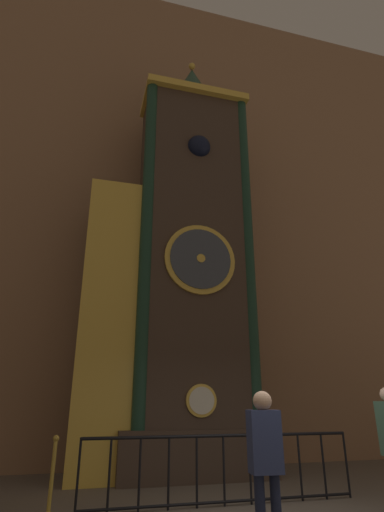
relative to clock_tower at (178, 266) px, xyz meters
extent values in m
cube|color=#936B4C|center=(0.49, 1.46, 2.98)|extent=(24.00, 0.30, 15.21)
cube|color=#423328|center=(0.37, 0.02, -4.14)|extent=(3.29, 1.61, 0.96)
cube|color=#423328|center=(0.37, 0.02, 0.65)|extent=(2.63, 1.40, 8.63)
cube|color=gold|center=(0.37, -0.08, 4.87)|extent=(2.84, 1.54, 0.20)
cylinder|color=gold|center=(0.37, -0.71, -3.11)|extent=(0.65, 0.05, 0.65)
cylinder|color=silver|center=(0.37, -0.74, -3.11)|extent=(0.53, 0.03, 0.53)
cylinder|color=gold|center=(0.37, -0.71, -0.04)|extent=(1.69, 0.07, 1.69)
cylinder|color=#3D424C|center=(0.37, -0.75, -0.04)|extent=(1.45, 0.04, 1.45)
cylinder|color=gold|center=(0.37, -0.77, -0.04)|extent=(0.20, 0.03, 0.20)
cube|color=black|center=(0.37, -0.19, 3.07)|extent=(0.76, 0.42, 0.76)
sphere|color=black|center=(0.37, -0.63, 3.07)|extent=(0.61, 0.61, 0.61)
cylinder|color=#193828|center=(-0.89, -0.59, 0.65)|extent=(0.29, 0.29, 8.63)
cylinder|color=#193828|center=(1.62, -0.59, 0.65)|extent=(0.29, 0.29, 8.63)
cylinder|color=gold|center=(0.37, 0.02, 5.12)|extent=(1.01, 1.01, 0.30)
cone|color=#1C3D2C|center=(0.37, 0.02, 5.79)|extent=(0.96, 0.96, 1.04)
sphere|color=gold|center=(0.37, 0.02, 6.43)|extent=(0.20, 0.20, 0.20)
cube|color=#4C3828|center=(-1.59, 0.07, -1.42)|extent=(1.19, 1.19, 6.41)
cube|color=gold|center=(-1.59, -0.54, -1.42)|extent=(1.25, 0.06, 6.41)
cylinder|color=black|center=(-1.98, -2.45, -4.12)|extent=(0.04, 0.04, 1.00)
cylinder|color=black|center=(-1.54, -2.45, -4.12)|extent=(0.04, 0.04, 1.00)
cylinder|color=black|center=(-1.10, -2.45, -4.12)|extent=(0.04, 0.04, 1.00)
cylinder|color=black|center=(-0.67, -2.45, -4.12)|extent=(0.04, 0.04, 1.00)
cylinder|color=black|center=(-0.23, -2.45, -4.12)|extent=(0.04, 0.04, 1.00)
cylinder|color=black|center=(0.21, -2.45, -4.12)|extent=(0.04, 0.04, 1.00)
cylinder|color=black|center=(0.65, -2.45, -4.12)|extent=(0.04, 0.04, 1.00)
cylinder|color=black|center=(1.09, -2.45, -4.12)|extent=(0.04, 0.04, 1.00)
cylinder|color=black|center=(1.53, -2.45, -4.12)|extent=(0.04, 0.04, 1.00)
cylinder|color=black|center=(1.97, -2.45, -4.12)|extent=(0.04, 0.04, 1.00)
cylinder|color=black|center=(2.41, -2.45, -4.12)|extent=(0.04, 0.04, 1.00)
cylinder|color=black|center=(0.21, -2.45, -3.64)|extent=(4.39, 0.05, 0.05)
cylinder|color=black|center=(0.21, -2.45, -4.56)|extent=(4.39, 0.04, 0.04)
cube|color=navy|center=(-0.06, -4.61, -3.54)|extent=(0.36, 0.25, 0.64)
sphere|color=tan|center=(-0.06, -4.61, -3.12)|extent=(0.21, 0.21, 0.21)
cylinder|color=#B28E33|center=(-2.34, -2.40, -4.15)|extent=(0.06, 0.06, 0.95)
sphere|color=#B28E33|center=(-2.34, -2.40, -3.63)|extent=(0.09, 0.09, 0.09)
camera|label=1|loc=(-2.09, -9.04, -3.13)|focal=28.00mm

